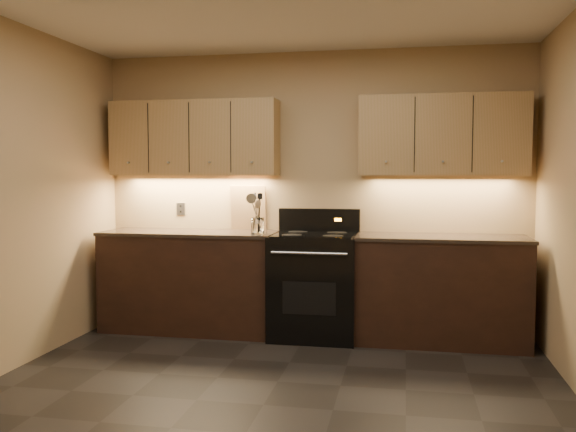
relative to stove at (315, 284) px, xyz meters
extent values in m
plane|color=black|center=(-0.08, -1.68, -0.48)|extent=(4.00, 4.00, 0.00)
cube|color=#9B895B|center=(-0.08, 0.32, 0.82)|extent=(4.00, 0.04, 2.60)
cube|color=black|center=(-1.18, 0.02, -0.03)|extent=(1.60, 0.60, 0.90)
cube|color=#3E3127|center=(-1.18, 0.02, 0.44)|extent=(1.62, 0.62, 0.03)
cube|color=black|center=(1.10, 0.02, -0.03)|extent=(1.44, 0.60, 0.90)
cube|color=#3E3127|center=(1.10, 0.02, 0.44)|extent=(1.46, 0.62, 0.03)
cube|color=black|center=(0.00, -0.01, -0.02)|extent=(0.76, 0.65, 0.92)
cube|color=black|center=(0.00, -0.01, 0.45)|extent=(0.70, 0.60, 0.01)
cube|color=black|center=(0.00, 0.28, 0.55)|extent=(0.76, 0.07, 0.22)
cube|color=orange|center=(0.18, 0.24, 0.56)|extent=(0.06, 0.00, 0.03)
cylinder|color=silver|center=(0.00, -0.35, 0.32)|extent=(0.65, 0.02, 0.02)
cube|color=black|center=(0.00, -0.33, -0.07)|extent=(0.46, 0.00, 0.28)
cylinder|color=black|center=(-0.18, -0.16, 0.45)|extent=(0.18, 0.18, 0.00)
cylinder|color=black|center=(0.18, -0.16, 0.45)|extent=(0.18, 0.18, 0.00)
cylinder|color=black|center=(-0.18, 0.14, 0.45)|extent=(0.18, 0.18, 0.00)
cylinder|color=black|center=(0.18, 0.14, 0.45)|extent=(0.18, 0.18, 0.00)
cube|color=#A37C51|center=(-1.18, 0.17, 1.32)|extent=(1.60, 0.30, 0.70)
cube|color=#A37C51|center=(1.10, 0.17, 1.32)|extent=(1.44, 0.30, 0.70)
cube|color=#B2B5BA|center=(-1.38, 0.31, 0.64)|extent=(0.08, 0.01, 0.12)
cylinder|color=white|center=(-0.50, -0.10, 0.52)|extent=(0.15, 0.15, 0.15)
cylinder|color=white|center=(-0.50, -0.10, 0.46)|extent=(0.11, 0.11, 0.02)
cube|color=tan|center=(-0.69, 0.28, 0.66)|extent=(0.34, 0.09, 0.43)
camera|label=1|loc=(0.79, -5.35, 0.99)|focal=38.00mm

